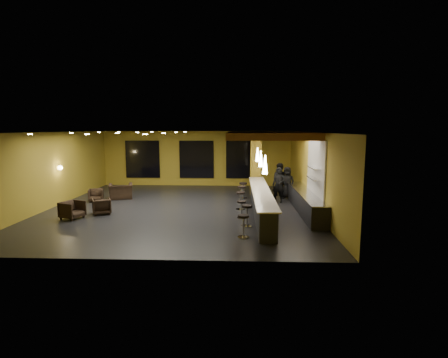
{
  "coord_description": "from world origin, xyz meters",
  "views": [
    {
      "loc": [
        2.65,
        -15.81,
        3.66
      ],
      "look_at": [
        2.0,
        0.5,
        1.3
      ],
      "focal_mm": 28.0,
      "sensor_mm": 36.0,
      "label": 1
    }
  ],
  "objects_px": {
    "bar_counter": "(261,203)",
    "armchair_d": "(121,191)",
    "bar_stool_3": "(240,198)",
    "bar_stool_5": "(243,188)",
    "bar_stool_2": "(241,207)",
    "bar_stool_0": "(243,223)",
    "staff_c": "(287,183)",
    "bar_stool_1": "(247,213)",
    "armchair_a": "(72,210)",
    "prep_counter": "(305,202)",
    "pendant_2": "(258,155)",
    "column": "(256,163)",
    "armchair_c": "(96,195)",
    "pendant_0": "(265,165)",
    "pendant_1": "(261,159)",
    "bar_stool_4": "(242,192)",
    "staff_b": "(280,181)",
    "staff_a": "(279,185)",
    "armchair_b": "(102,206)"
  },
  "relations": [
    {
      "from": "bar_counter",
      "to": "bar_stool_5",
      "type": "xyz_separation_m",
      "value": [
        -0.71,
        3.36,
        0.04
      ]
    },
    {
      "from": "bar_counter",
      "to": "bar_stool_4",
      "type": "relative_size",
      "value": 9.27
    },
    {
      "from": "staff_a",
      "to": "armchair_a",
      "type": "relative_size",
      "value": 2.19
    },
    {
      "from": "column",
      "to": "staff_b",
      "type": "relative_size",
      "value": 1.88
    },
    {
      "from": "pendant_1",
      "to": "staff_a",
      "type": "bearing_deg",
      "value": 61.62
    },
    {
      "from": "prep_counter",
      "to": "bar_stool_3",
      "type": "height_order",
      "value": "prep_counter"
    },
    {
      "from": "bar_stool_2",
      "to": "bar_stool_4",
      "type": "bearing_deg",
      "value": 89.2
    },
    {
      "from": "pendant_2",
      "to": "bar_stool_0",
      "type": "height_order",
      "value": "pendant_2"
    },
    {
      "from": "pendant_2",
      "to": "column",
      "type": "bearing_deg",
      "value": 90.0
    },
    {
      "from": "staff_c",
      "to": "bar_stool_0",
      "type": "height_order",
      "value": "staff_c"
    },
    {
      "from": "bar_stool_2",
      "to": "armchair_a",
      "type": "bearing_deg",
      "value": -177.59
    },
    {
      "from": "staff_a",
      "to": "armchair_a",
      "type": "height_order",
      "value": "staff_a"
    },
    {
      "from": "staff_c",
      "to": "bar_stool_5",
      "type": "xyz_separation_m",
      "value": [
        -2.31,
        -0.12,
        -0.3
      ]
    },
    {
      "from": "bar_stool_2",
      "to": "bar_stool_0",
      "type": "bearing_deg",
      "value": -89.17
    },
    {
      "from": "bar_stool_3",
      "to": "bar_stool_5",
      "type": "relative_size",
      "value": 0.98
    },
    {
      "from": "staff_a",
      "to": "bar_stool_1",
      "type": "bearing_deg",
      "value": -87.81
    },
    {
      "from": "bar_stool_2",
      "to": "armchair_c",
      "type": "bearing_deg",
      "value": 157.11
    },
    {
      "from": "pendant_1",
      "to": "bar_stool_5",
      "type": "bearing_deg",
      "value": 103.96
    },
    {
      "from": "armchair_d",
      "to": "bar_stool_0",
      "type": "height_order",
      "value": "bar_stool_0"
    },
    {
      "from": "bar_counter",
      "to": "pendant_1",
      "type": "height_order",
      "value": "pendant_1"
    },
    {
      "from": "armchair_d",
      "to": "staff_a",
      "type": "bearing_deg",
      "value": 157.32
    },
    {
      "from": "bar_counter",
      "to": "bar_stool_1",
      "type": "distance_m",
      "value": 2.12
    },
    {
      "from": "staff_c",
      "to": "bar_stool_1",
      "type": "distance_m",
      "value": 5.95
    },
    {
      "from": "bar_counter",
      "to": "bar_stool_3",
      "type": "height_order",
      "value": "bar_counter"
    },
    {
      "from": "armchair_a",
      "to": "bar_stool_1",
      "type": "bearing_deg",
      "value": -75.86
    },
    {
      "from": "prep_counter",
      "to": "column",
      "type": "xyz_separation_m",
      "value": [
        -2.0,
        4.1,
        1.32
      ]
    },
    {
      "from": "bar_stool_0",
      "to": "bar_stool_4",
      "type": "bearing_deg",
      "value": 89.96
    },
    {
      "from": "column",
      "to": "armchair_a",
      "type": "relative_size",
      "value": 4.37
    },
    {
      "from": "armchair_d",
      "to": "bar_stool_2",
      "type": "relative_size",
      "value": 1.62
    },
    {
      "from": "prep_counter",
      "to": "staff_a",
      "type": "bearing_deg",
      "value": 116.57
    },
    {
      "from": "column",
      "to": "armchair_d",
      "type": "xyz_separation_m",
      "value": [
        -7.16,
        -1.55,
        -1.36
      ]
    },
    {
      "from": "pendant_0",
      "to": "armchair_b",
      "type": "relative_size",
      "value": 0.93
    },
    {
      "from": "prep_counter",
      "to": "bar_stool_5",
      "type": "bearing_deg",
      "value": 133.48
    },
    {
      "from": "bar_counter",
      "to": "bar_stool_0",
      "type": "relative_size",
      "value": 10.16
    },
    {
      "from": "bar_counter",
      "to": "armchair_d",
      "type": "xyz_separation_m",
      "value": [
        -7.16,
        3.05,
        -0.11
      ]
    },
    {
      "from": "bar_counter",
      "to": "staff_c",
      "type": "relative_size",
      "value": 4.78
    },
    {
      "from": "pendant_2",
      "to": "armchair_c",
      "type": "xyz_separation_m",
      "value": [
        -8.18,
        -0.72,
        -2.03
      ]
    },
    {
      "from": "armchair_b",
      "to": "armchair_d",
      "type": "xyz_separation_m",
      "value": [
        -0.28,
        3.34,
        0.05
      ]
    },
    {
      "from": "pendant_0",
      "to": "pendant_2",
      "type": "distance_m",
      "value": 5.0
    },
    {
      "from": "armchair_a",
      "to": "armchair_d",
      "type": "relative_size",
      "value": 0.67
    },
    {
      "from": "staff_b",
      "to": "bar_stool_5",
      "type": "bearing_deg",
      "value": -160.32
    },
    {
      "from": "staff_c",
      "to": "staff_b",
      "type": "bearing_deg",
      "value": -174.72
    },
    {
      "from": "prep_counter",
      "to": "bar_stool_0",
      "type": "bearing_deg",
      "value": -125.88
    },
    {
      "from": "armchair_b",
      "to": "armchair_c",
      "type": "relative_size",
      "value": 1.07
    },
    {
      "from": "bar_stool_1",
      "to": "bar_stool_3",
      "type": "xyz_separation_m",
      "value": [
        -0.22,
        2.75,
        -0.0
      ]
    },
    {
      "from": "armchair_d",
      "to": "bar_stool_1",
      "type": "height_order",
      "value": "bar_stool_1"
    },
    {
      "from": "pendant_1",
      "to": "armchair_a",
      "type": "bearing_deg",
      "value": -168.28
    },
    {
      "from": "armchair_a",
      "to": "bar_stool_1",
      "type": "xyz_separation_m",
      "value": [
        7.12,
        -0.9,
        0.16
      ]
    },
    {
      "from": "pendant_2",
      "to": "bar_stool_0",
      "type": "distance_m",
      "value": 6.69
    },
    {
      "from": "pendant_0",
      "to": "pendant_1",
      "type": "bearing_deg",
      "value": 90.0
    }
  ]
}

